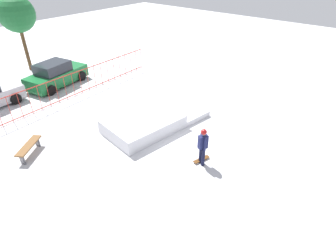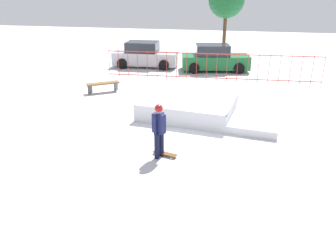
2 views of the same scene
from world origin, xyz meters
name	(u,v)px [view 1 (image 1 of 2)]	position (x,y,z in m)	size (l,w,h in m)	color
ground_plane	(165,134)	(0.00, 0.00, 0.00)	(60.00, 60.00, 0.00)	silver
skate_ramp	(151,121)	(0.04, 0.97, 0.32)	(5.72, 3.35, 0.74)	silver
skater	(203,144)	(-0.77, -2.69, 1.01)	(0.44, 0.40, 1.73)	black
skateboard	(201,159)	(-0.61, -2.59, 0.08)	(0.82, 0.42, 0.09)	#593314
perimeter_fence	(77,83)	(0.00, 7.12, 0.77)	(11.91, 0.59, 1.50)	#B22D23
park_bench	(29,147)	(-5.06, 3.55, 0.36)	(1.55, 1.23, 0.48)	brown
parked_car_green	(56,75)	(-0.01, 9.42, 0.72)	(4.35, 2.51, 1.60)	#196B33
distant_tree	(17,14)	(0.32, 13.65, 3.99)	(2.50, 2.50, 5.27)	brown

